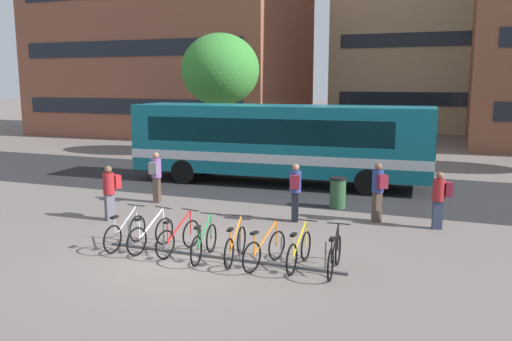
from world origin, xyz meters
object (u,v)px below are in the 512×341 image
(parked_bicycle_white_1, at_px, (151,235))
(commuter_grey_pack_4, at_px, (156,174))
(commuter_maroon_pack_3, at_px, (440,196))
(parked_bicycle_red_2, at_px, (179,238))
(trash_bin, at_px, (338,193))
(parked_bicycle_silver_0, at_px, (125,233))
(street_tree_1, at_px, (220,70))
(commuter_red_pack_0, at_px, (110,189))
(commuter_maroon_pack_2, at_px, (378,188))
(parked_bicycle_orange_4, at_px, (235,246))
(parked_bicycle_yellow_6, at_px, (299,251))
(parked_bicycle_black_7, at_px, (334,256))
(commuter_maroon_pack_1, at_px, (295,188))
(city_bus, at_px, (280,141))
(parked_bicycle_green_3, at_px, (204,243))
(parked_bicycle_orange_5, at_px, (265,250))

(parked_bicycle_white_1, xyz_separation_m, commuter_grey_pack_4, (-2.64, 4.54, 0.63))
(parked_bicycle_white_1, height_order, commuter_grey_pack_4, commuter_grey_pack_4)
(commuter_maroon_pack_3, bearing_deg, parked_bicycle_white_1, 21.70)
(parked_bicycle_red_2, xyz_separation_m, trash_bin, (2.63, 5.97, 0.13))
(parked_bicycle_silver_0, distance_m, street_tree_1, 17.54)
(commuter_maroon_pack_3, height_order, commuter_grey_pack_4, commuter_grey_pack_4)
(parked_bicycle_red_2, xyz_separation_m, commuter_red_pack_0, (-3.45, 2.01, 0.57))
(commuter_maroon_pack_2, bearing_deg, parked_bicycle_red_2, 99.67)
(parked_bicycle_silver_0, relative_size, parked_bicycle_orange_4, 1.00)
(parked_bicycle_yellow_6, bearing_deg, commuter_grey_pack_4, 57.06)
(commuter_red_pack_0, relative_size, street_tree_1, 0.24)
(parked_bicycle_red_2, bearing_deg, trash_bin, -15.19)
(parked_bicycle_red_2, height_order, commuter_maroon_pack_2, commuter_maroon_pack_2)
(commuter_red_pack_0, relative_size, trash_bin, 1.62)
(parked_bicycle_white_1, distance_m, parked_bicycle_red_2, 0.76)
(parked_bicycle_silver_0, height_order, trash_bin, trash_bin)
(parked_bicycle_white_1, distance_m, parked_bicycle_black_7, 4.60)
(parked_bicycle_yellow_6, height_order, parked_bicycle_black_7, same)
(commuter_maroon_pack_1, relative_size, commuter_grey_pack_4, 1.00)
(parked_bicycle_black_7, height_order, commuter_maroon_pack_1, commuter_maroon_pack_1)
(trash_bin, bearing_deg, parked_bicycle_white_1, -119.42)
(parked_bicycle_silver_0, bearing_deg, commuter_red_pack_0, 44.90)
(city_bus, distance_m, parked_bicycle_green_3, 9.55)
(trash_bin, bearing_deg, parked_bicycle_black_7, -78.44)
(parked_bicycle_white_1, height_order, parked_bicycle_black_7, same)
(parked_bicycle_orange_5, bearing_deg, commuter_grey_pack_4, 64.48)
(city_bus, height_order, commuter_red_pack_0, city_bus)
(commuter_maroon_pack_1, bearing_deg, parked_bicycle_black_7, -165.61)
(city_bus, relative_size, commuter_maroon_pack_3, 7.36)
(parked_bicycle_white_1, height_order, street_tree_1, street_tree_1)
(street_tree_1, bearing_deg, commuter_grey_pack_4, -75.91)
(parked_bicycle_yellow_6, relative_size, commuter_maroon_pack_2, 0.97)
(parked_bicycle_green_3, height_order, commuter_grey_pack_4, commuter_grey_pack_4)
(commuter_maroon_pack_1, xyz_separation_m, trash_bin, (0.82, 2.17, -0.50))
(parked_bicycle_silver_0, distance_m, parked_bicycle_white_1, 0.72)
(parked_bicycle_orange_5, bearing_deg, parked_bicycle_red_2, 100.67)
(parked_bicycle_black_7, height_order, street_tree_1, street_tree_1)
(parked_bicycle_black_7, distance_m, commuter_maroon_pack_1, 4.31)
(commuter_maroon_pack_3, distance_m, commuter_grey_pack_4, 9.24)
(commuter_grey_pack_4, xyz_separation_m, street_tree_1, (-2.93, 11.68, 3.77))
(commuter_maroon_pack_3, xyz_separation_m, trash_bin, (-3.21, 1.46, -0.43))
(parked_bicycle_green_3, relative_size, commuter_red_pack_0, 1.03)
(city_bus, bearing_deg, commuter_maroon_pack_3, -39.96)
(city_bus, relative_size, parked_bicycle_orange_4, 7.07)
(street_tree_1, bearing_deg, parked_bicycle_orange_4, -64.18)
(parked_bicycle_green_3, distance_m, commuter_maroon_pack_1, 4.14)
(parked_bicycle_black_7, xyz_separation_m, street_tree_1, (-10.17, 16.13, 4.40))
(parked_bicycle_green_3, height_order, parked_bicycle_orange_5, same)
(parked_bicycle_orange_4, relative_size, commuter_maroon_pack_1, 0.98)
(parked_bicycle_white_1, xyz_separation_m, parked_bicycle_green_3, (1.53, -0.12, 0.00))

